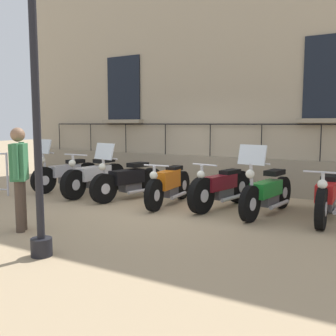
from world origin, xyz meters
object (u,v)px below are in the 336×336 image
motorcycle_silver (66,174)px  motorcycle_green (267,192)px  motorcycle_red (327,197)px  motorcycle_maroon (221,188)px  pedestrian_standing (19,173)px  motorcycle_white (95,177)px  lamppost (32,11)px  motorcycle_orange (169,185)px  motorcycle_black (128,181)px

motorcycle_silver → motorcycle_green: (0.10, 5.33, 0.00)m
motorcycle_red → motorcycle_green: bearing=-82.9°
motorcycle_maroon → pedestrian_standing: size_ratio=1.25×
motorcycle_white → lamppost: lamppost is taller
motorcycle_silver → motorcycle_red: 6.37m
motorcycle_white → pedestrian_standing: 3.32m
motorcycle_green → motorcycle_red: bearing=97.1°
motorcycle_orange → lamppost: 4.53m
motorcycle_green → lamppost: bearing=-27.0°
motorcycle_silver → motorcycle_maroon: motorcycle_silver is taller
motorcycle_silver → pedestrian_standing: (3.20, 2.18, 0.52)m
motorcycle_silver → motorcycle_white: size_ratio=0.92×
motorcycle_white → motorcycle_maroon: motorcycle_white is taller
lamppost → motorcycle_orange: bearing=-177.6°
motorcycle_maroon → motorcycle_silver: bearing=-89.4°
motorcycle_green → pedestrian_standing: size_ratio=1.25×
motorcycle_red → motorcycle_maroon: bearing=-90.4°
motorcycle_black → lamppost: (3.71, 1.29, 2.68)m
lamppost → motorcycle_white: bearing=-148.5°
motorcycle_silver → motorcycle_maroon: size_ratio=0.98×
motorcycle_silver → motorcycle_white: motorcycle_silver is taller
motorcycle_silver → motorcycle_orange: (0.24, 3.25, -0.01)m
motorcycle_silver → motorcycle_green: motorcycle_green is taller
motorcycle_maroon → motorcycle_green: 1.00m
motorcycle_maroon → pedestrian_standing: (3.24, -2.16, 0.53)m
motorcycle_red → motorcycle_white: bearing=-88.5°
motorcycle_white → motorcycle_red: motorcycle_white is taller
pedestrian_standing → motorcycle_white: bearing=-160.5°
motorcycle_white → lamppost: size_ratio=0.52×
motorcycle_orange → pedestrian_standing: size_ratio=1.23×
motorcycle_white → motorcycle_red: size_ratio=1.05×
motorcycle_red → pedestrian_standing: 5.32m
motorcycle_orange → motorcycle_red: 3.14m
lamppost → motorcycle_silver: bearing=-138.8°
motorcycle_orange → motorcycle_maroon: size_ratio=0.98×
motorcycle_green → lamppost: (3.78, -1.93, 2.68)m
motorcycle_red → lamppost: lamppost is taller
motorcycle_black → pedestrian_standing: bearing=1.3°
motorcycle_black → motorcycle_green: bearing=91.1°
motorcycle_black → motorcycle_orange: (0.07, 1.14, -0.01)m
lamppost → motorcycle_black: bearing=-160.9°
motorcycle_maroon → lamppost: 4.85m
motorcycle_black → motorcycle_red: size_ratio=0.99×
pedestrian_standing → motorcycle_maroon: bearing=146.4°
motorcycle_maroon → motorcycle_red: bearing=89.6°
motorcycle_maroon → pedestrian_standing: 3.93m
motorcycle_silver → motorcycle_black: size_ratio=0.99×
motorcycle_maroon → lamppost: size_ratio=0.49×
motorcycle_silver → lamppost: (3.88, 3.40, 2.68)m
motorcycle_black → pedestrian_standing: 3.08m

